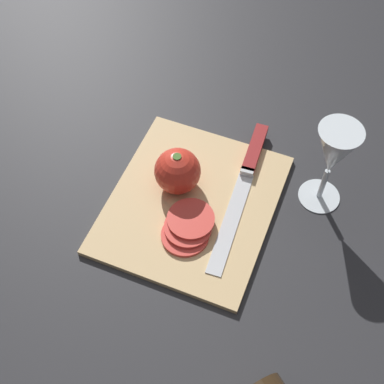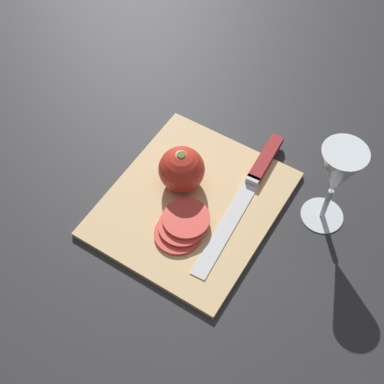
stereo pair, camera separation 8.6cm
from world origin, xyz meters
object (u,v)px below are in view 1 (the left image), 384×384
(wine_glass, at_px, (333,155))
(knife, at_px, (249,165))
(whole_tomato, at_px, (178,171))
(tomato_slice_stack_near, at_px, (187,227))

(wine_glass, distance_m, knife, 0.16)
(wine_glass, height_order, whole_tomato, wine_glass)
(wine_glass, distance_m, tomato_slice_stack_near, 0.25)
(whole_tomato, distance_m, tomato_slice_stack_near, 0.09)
(wine_glass, bearing_deg, knife, 86.58)
(wine_glass, bearing_deg, whole_tomato, 107.65)
(wine_glass, xyz_separation_m, tomato_slice_stack_near, (-0.15, 0.18, -0.09))
(whole_tomato, xyz_separation_m, knife, (0.08, -0.10, -0.03))
(whole_tomato, relative_size, tomato_slice_stack_near, 0.77)
(wine_glass, relative_size, tomato_slice_stack_near, 1.66)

